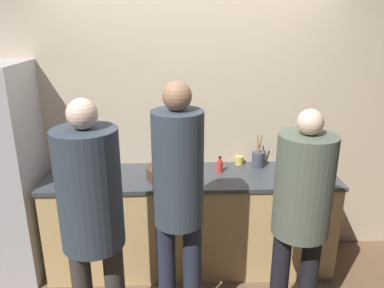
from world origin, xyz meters
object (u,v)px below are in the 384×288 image
person_left (91,211)px  utensil_crock (258,159)px  person_center (178,194)px  fruit_bowl (166,172)px  bottle_amber (316,156)px  bottle_dark (83,165)px  bottle_red (220,166)px  person_right (302,204)px  cup_yellow (239,160)px

person_left → utensil_crock: 1.67m
person_center → fruit_bowl: 0.71m
fruit_bowl → bottle_amber: (1.36, 0.22, 0.04)m
utensil_crock → bottle_dark: size_ratio=1.21×
bottle_dark → bottle_red: bottle_dark is taller
person_left → bottle_dark: (-0.29, 0.95, -0.08)m
fruit_bowl → person_center: bearing=-81.4°
person_right → bottle_dark: (-1.63, 0.78, -0.01)m
bottle_dark → bottle_amber: bottle_dark is taller
person_left → bottle_dark: bearing=106.8°
person_center → cup_yellow: (0.56, 0.97, -0.15)m
person_center → bottle_red: bearing=65.5°
person_left → bottle_amber: (1.79, 1.11, -0.09)m
person_center → utensil_crock: person_center is taller
utensil_crock → person_left: bearing=-138.5°
person_right → bottle_dark: person_right is taller
person_center → fruit_bowl: (-0.11, 0.69, -0.13)m
fruit_bowl → person_right: bearing=-37.9°
fruit_bowl → cup_yellow: fruit_bowl is taller
bottle_red → bottle_amber: bottle_amber is taller
person_center → bottle_amber: bearing=36.0°
person_center → person_right: (0.82, -0.03, -0.08)m
utensil_crock → person_right: bearing=-84.1°
person_center → bottle_amber: person_center is taller
fruit_bowl → utensil_crock: 0.86m
person_left → bottle_red: person_left is taller
person_left → utensil_crock: bearing=41.5°
person_right → bottle_red: 0.94m
utensil_crock → person_center: bearing=-128.5°
bottle_dark → cup_yellow: 1.39m
person_left → bottle_red: (0.89, 0.99, -0.12)m
fruit_bowl → cup_yellow: size_ratio=4.22×
person_right → utensil_crock: bearing=95.9°
bottle_dark → person_left: bearing=-73.2°
person_center → bottle_dark: 1.11m
person_left → bottle_amber: size_ratio=7.82×
bottle_amber → bottle_red: bearing=-172.4°
utensil_crock → bottle_amber: bearing=0.6°
fruit_bowl → bottle_red: (0.47, 0.10, 0.00)m
fruit_bowl → bottle_dark: size_ratio=1.30×
person_right → utensil_crock: size_ratio=5.42×
person_right → cup_yellow: (-0.26, 1.00, -0.07)m
person_left → bottle_dark: size_ratio=7.03×
person_left → person_right: person_left is taller
person_center → utensil_crock: 1.17m
person_right → cup_yellow: person_right is taller
fruit_bowl → cup_yellow: 0.72m
utensil_crock → bottle_amber: utensil_crock is taller
person_right → bottle_amber: (0.44, 0.94, -0.02)m
bottle_dark → utensil_crock: bearing=5.9°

